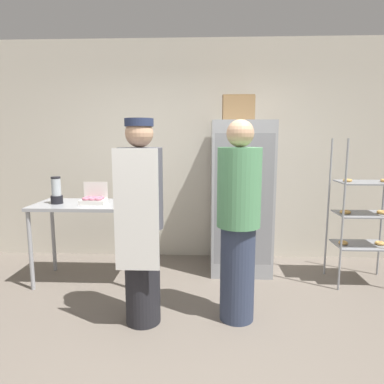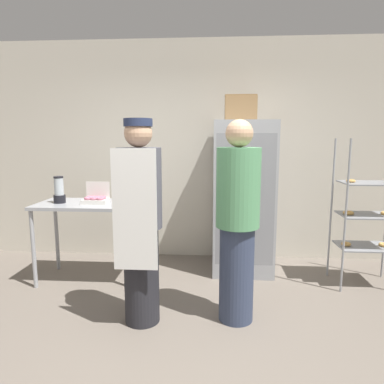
% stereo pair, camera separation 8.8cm
% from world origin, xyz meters
% --- Properties ---
extents(ground_plane, '(14.00, 14.00, 0.00)m').
position_xyz_m(ground_plane, '(0.00, 0.00, 0.00)').
color(ground_plane, '#6B6056').
extents(back_wall, '(6.40, 0.12, 2.88)m').
position_xyz_m(back_wall, '(0.00, 2.18, 1.44)').
color(back_wall, beige).
rests_on(back_wall, ground_plane).
extents(refrigerator, '(0.71, 0.79, 1.81)m').
position_xyz_m(refrigerator, '(0.57, 1.69, 0.91)').
color(refrigerator, '#9EA0A5').
rests_on(refrigerator, ground_plane).
extents(baking_rack, '(0.64, 0.46, 1.61)m').
position_xyz_m(baking_rack, '(1.89, 1.31, 0.79)').
color(baking_rack, '#93969B').
rests_on(baking_rack, ground_plane).
extents(prep_counter, '(1.23, 0.63, 0.90)m').
position_xyz_m(prep_counter, '(-1.13, 1.24, 0.79)').
color(prep_counter, '#9EA0A5').
rests_on(prep_counter, ground_plane).
extents(donut_box, '(0.27, 0.19, 0.23)m').
position_xyz_m(donut_box, '(-1.08, 1.21, 0.94)').
color(donut_box, silver).
rests_on(donut_box, prep_counter).
extents(blender_pitcher, '(0.13, 0.13, 0.30)m').
position_xyz_m(blender_pitcher, '(-1.49, 1.21, 1.03)').
color(blender_pitcher, black).
rests_on(blender_pitcher, prep_counter).
extents(cardboard_storage_box, '(0.37, 0.27, 0.31)m').
position_xyz_m(cardboard_storage_box, '(0.53, 1.74, 1.96)').
color(cardboard_storage_box, '#937047').
rests_on(cardboard_storage_box, refrigerator).
extents(person_baker, '(0.37, 0.39, 1.77)m').
position_xyz_m(person_baker, '(-0.40, 0.36, 0.92)').
color(person_baker, '#232328').
rests_on(person_baker, ground_plane).
extents(person_customer, '(0.37, 0.37, 1.76)m').
position_xyz_m(person_customer, '(0.43, 0.45, 0.90)').
color(person_customer, '#333D56').
rests_on(person_customer, ground_plane).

